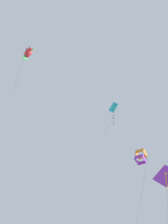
{
  "coord_description": "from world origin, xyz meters",
  "views": [
    {
      "loc": [
        -26.33,
        -14.42,
        0.5
      ],
      "look_at": [
        -0.32,
        2.27,
        21.51
      ],
      "focal_mm": 59.23,
      "sensor_mm": 36.0,
      "label": 1
    }
  ],
  "objects_px": {
    "kite_fish_mid_left": "(28,53)",
    "kite_diamond_near_left": "(113,108)",
    "kite_diamond_upper_right": "(166,176)",
    "kite_box_low_drifter": "(141,157)"
  },
  "relations": [
    {
      "from": "kite_fish_mid_left",
      "to": "kite_diamond_upper_right",
      "type": "bearing_deg",
      "value": -151.27
    },
    {
      "from": "kite_fish_mid_left",
      "to": "kite_diamond_upper_right",
      "type": "height_order",
      "value": "kite_fish_mid_left"
    },
    {
      "from": "kite_box_low_drifter",
      "to": "kite_diamond_near_left",
      "type": "distance_m",
      "value": 13.55
    },
    {
      "from": "kite_box_low_drifter",
      "to": "kite_diamond_upper_right",
      "type": "distance_m",
      "value": 3.53
    },
    {
      "from": "kite_box_low_drifter",
      "to": "kite_diamond_upper_right",
      "type": "xyz_separation_m",
      "value": [
        -0.51,
        -2.3,
        -2.63
      ]
    },
    {
      "from": "kite_fish_mid_left",
      "to": "kite_box_low_drifter",
      "type": "bearing_deg",
      "value": -144.85
    },
    {
      "from": "kite_diamond_upper_right",
      "to": "kite_box_low_drifter",
      "type": "bearing_deg",
      "value": -29.59
    },
    {
      "from": "kite_fish_mid_left",
      "to": "kite_diamond_near_left",
      "type": "relative_size",
      "value": 1.47
    },
    {
      "from": "kite_fish_mid_left",
      "to": "kite_diamond_upper_right",
      "type": "xyz_separation_m",
      "value": [
        4.9,
        -12.69,
        -16.65
      ]
    },
    {
      "from": "kite_fish_mid_left",
      "to": "kite_diamond_near_left",
      "type": "xyz_separation_m",
      "value": [
        11.14,
        -4.91,
        -3.03
      ]
    }
  ]
}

